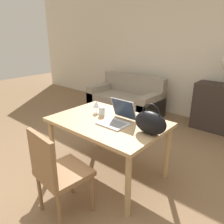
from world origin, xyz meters
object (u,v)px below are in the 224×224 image
chair (57,170)px  handbag (150,122)px  couch (126,101)px  wine_glass (96,105)px  drinking_glass (102,111)px  laptop (118,117)px

chair → handbag: bearing=65.5°
couch → wine_glass: wine_glass is taller
couch → drinking_glass: bearing=-61.2°
couch → drinking_glass: (1.03, -1.88, 0.50)m
drinking_glass → handbag: size_ratio=0.30×
wine_glass → chair: bearing=-67.5°
wine_glass → drinking_glass: bearing=-12.2°
chair → wine_glass: (-0.38, 0.92, 0.32)m
wine_glass → handbag: (0.86, -0.09, 0.02)m
couch → handbag: bearing=-47.7°
wine_glass → handbag: 0.86m
chair → wine_glass: 1.05m
drinking_glass → wine_glass: (-0.12, 0.03, 0.05)m
wine_glass → handbag: bearing=-6.3°
laptop → handbag: handbag is taller
chair → handbag: (0.48, 0.83, 0.34)m
couch → laptop: bearing=-55.2°
chair → couch: size_ratio=0.58×
drinking_glass → handbag: (0.74, -0.07, 0.07)m
laptop → drinking_glass: 0.30m
drinking_glass → handbag: 0.74m
drinking_glass → wine_glass: 0.14m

